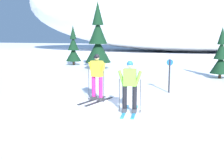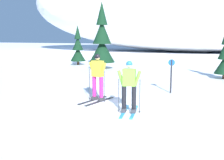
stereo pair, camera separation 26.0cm
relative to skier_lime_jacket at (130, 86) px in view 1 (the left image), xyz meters
name	(u,v)px [view 1 (the left image)]	position (x,y,z in m)	size (l,w,h in m)	color
ground_plane	(129,106)	(-0.20, 0.79, -0.89)	(120.00, 120.00, 0.00)	white
skier_lime_jacket	(130,86)	(0.00, 0.00, 0.00)	(0.79, 1.62, 1.71)	#2893CC
skier_yellow_jacket	(97,76)	(-1.54, 1.27, 0.06)	(0.94, 1.72, 1.80)	black
pine_tree_far_left	(73,49)	(-7.38, 12.59, 0.46)	(1.25, 1.25, 3.24)	#47301E
pine_tree_center_left	(98,41)	(-4.61, 10.68, 1.14)	(1.88, 1.88, 4.86)	#47301E
pine_tree_center_right	(221,57)	(3.57, 8.34, 0.35)	(1.15, 1.15, 2.98)	#47301E
snow_ridge_background	(187,0)	(1.24, 32.73, 6.31)	(48.19, 20.86, 14.41)	white
trail_marker_post	(169,74)	(1.01, 3.54, -0.06)	(0.28, 0.07, 1.47)	black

